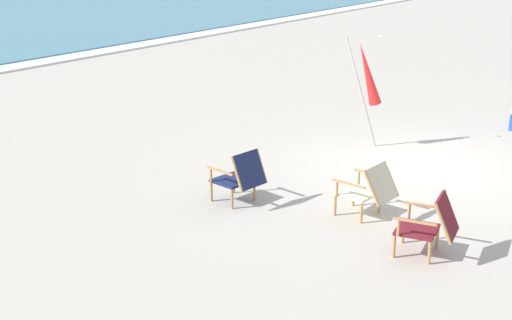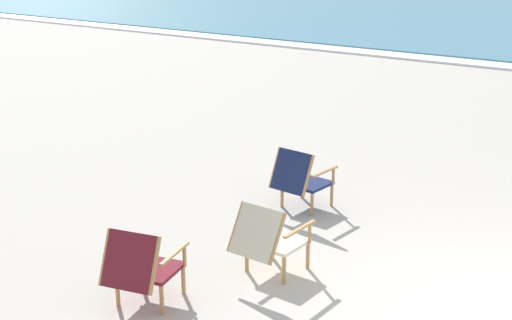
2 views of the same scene
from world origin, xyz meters
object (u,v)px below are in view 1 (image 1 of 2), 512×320
at_px(umbrella_furled_red, 367,75).
at_px(beach_chair_back_left, 368,189).
at_px(beach_chair_far_center, 430,224).
at_px(beach_chair_front_right, 240,176).

bearing_deg(umbrella_furled_red, beach_chair_back_left, -149.86).
height_order(beach_chair_far_center, beach_chair_back_left, beach_chair_far_center).
bearing_deg(beach_chair_far_center, beach_chair_back_left, 62.99).
bearing_deg(beach_chair_back_left, beach_chair_front_right, 111.15).
height_order(beach_chair_far_center, beach_chair_front_right, beach_chair_front_right).
distance_m(beach_chair_back_left, umbrella_furled_red, 3.51).
bearing_deg(beach_chair_far_center, umbrella_furled_red, 39.30).
distance_m(beach_chair_back_left, beach_chair_front_right, 1.86).
relative_size(beach_chair_far_center, beach_chair_back_left, 1.05).
distance_m(beach_chair_far_center, umbrella_furled_red, 4.66).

